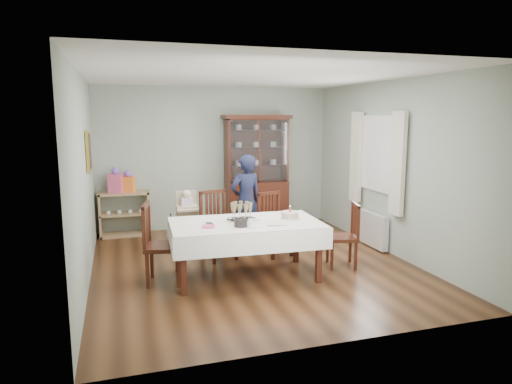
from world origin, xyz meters
name	(u,v)px	position (x,y,z in m)	size (l,w,h in m)	color
floor	(253,264)	(0.00, 0.00, 0.00)	(5.00, 5.00, 0.00)	#593319
room_shell	(243,146)	(0.00, 0.53, 1.70)	(5.00, 5.00, 5.00)	#9EAA99
dining_table	(246,249)	(-0.24, -0.47, 0.38)	(2.05, 1.24, 0.76)	#401B10
china_cabinet	(256,170)	(0.75, 2.26, 1.12)	(1.30, 0.48, 2.18)	#401B10
sideboard	(125,214)	(-1.75, 2.28, 0.40)	(0.90, 0.38, 0.80)	tan
picture_frame	(88,151)	(-2.22, 0.80, 1.65)	(0.04, 0.48, 0.58)	gold
window	(379,154)	(2.22, 0.30, 1.55)	(0.04, 1.02, 1.22)	white
curtain_left	(398,164)	(2.16, -0.32, 1.45)	(0.07, 0.30, 1.55)	silver
curtain_right	(356,157)	(2.16, 0.92, 1.45)	(0.07, 0.30, 1.55)	silver
radiator	(372,229)	(2.16, 0.30, 0.30)	(0.10, 0.80, 0.55)	white
chair_far_left	(219,239)	(-0.41, 0.43, 0.31)	(0.57, 0.57, 1.03)	#401B10
chair_far_right	(275,237)	(0.48, 0.37, 0.29)	(0.54, 0.54, 0.97)	#401B10
chair_end_left	(163,259)	(-1.32, -0.36, 0.31)	(0.56, 0.56, 1.05)	#401B10
chair_end_right	(343,248)	(1.23, -0.44, 0.27)	(0.51, 0.51, 0.92)	#401B10
woman	(246,201)	(0.17, 0.96, 0.77)	(0.56, 0.37, 1.53)	black
high_chair	(187,228)	(-0.81, 0.92, 0.39)	(0.46, 0.46, 1.00)	black
champagne_tray	(242,215)	(-0.26, -0.37, 0.84)	(0.41, 0.41, 0.25)	silver
birthday_cake	(290,215)	(0.39, -0.47, 0.81)	(0.27, 0.27, 0.19)	white
plate_stack_dark	(241,223)	(-0.35, -0.69, 0.80)	(0.19, 0.19, 0.09)	black
plate_stack_white	(253,223)	(-0.21, -0.74, 0.80)	(0.20, 0.20, 0.09)	white
napkin_stack	(209,227)	(-0.76, -0.62, 0.77)	(0.15, 0.15, 0.02)	#E2537F
cutlery	(207,224)	(-0.75, -0.44, 0.77)	(0.11, 0.15, 0.01)	silver
cake_knife	(278,226)	(0.09, -0.82, 0.77)	(0.28, 0.02, 0.01)	silver
gift_bag_pink	(116,181)	(-1.87, 2.26, 1.00)	(0.29, 0.23, 0.46)	#E2537F
gift_bag_orange	(128,182)	(-1.66, 2.26, 0.98)	(0.26, 0.22, 0.40)	orange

